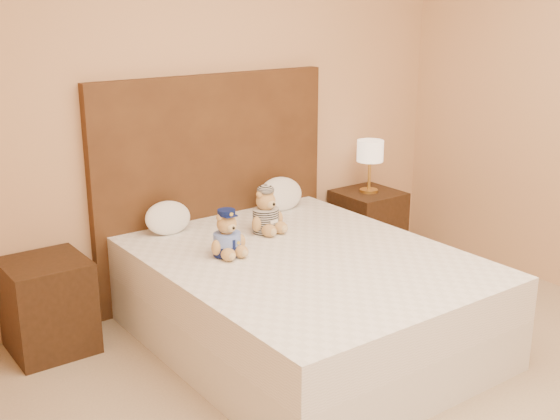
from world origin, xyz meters
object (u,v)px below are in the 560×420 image
object	(u,v)px
lamp	(370,154)
nightstand_right	(367,226)
nightstand_left	(48,306)
bed	(304,299)
teddy_police	(227,233)
pillow_right	(281,192)
pillow_left	(168,216)
teddy_prisoner	(266,210)

from	to	relation	value
lamp	nightstand_right	bearing A→B (deg)	0.00
nightstand_left	nightstand_right	world-z (taller)	same
bed	teddy_police	size ratio (longest dim) A/B	7.33
teddy_police	pillow_right	bearing A→B (deg)	33.98
bed	lamp	size ratio (longest dim) A/B	5.00
teddy_police	pillow_right	distance (m)	0.98
nightstand_left	teddy_police	world-z (taller)	teddy_police
nightstand_left	lamp	xyz separation A→B (m)	(2.50, 0.00, 0.57)
lamp	teddy_police	bearing A→B (deg)	-161.64
lamp	pillow_left	bearing A→B (deg)	178.99
lamp	bed	bearing A→B (deg)	-147.38
nightstand_left	lamp	distance (m)	2.56
pillow_right	teddy_police	bearing A→B (deg)	-144.74
bed	nightstand_right	bearing A→B (deg)	32.62
nightstand_right	pillow_right	size ratio (longest dim) A/B	1.59
pillow_left	lamp	bearing A→B (deg)	-1.01
nightstand_right	lamp	xyz separation A→B (m)	(-0.00, 0.00, 0.57)
bed	lamp	bearing A→B (deg)	32.62
nightstand_right	teddy_prisoner	world-z (taller)	teddy_prisoner
nightstand_left	teddy_police	distance (m)	1.12
lamp	nightstand_left	bearing A→B (deg)	180.00
nightstand_left	pillow_right	world-z (taller)	pillow_right
teddy_prisoner	pillow_right	distance (m)	0.51
bed	nightstand_left	distance (m)	1.48
pillow_left	teddy_police	bearing A→B (deg)	-81.49
teddy_police	pillow_left	distance (m)	0.57
nightstand_left	teddy_prisoner	size ratio (longest dim) A/B	1.93
bed	lamp	world-z (taller)	lamp
pillow_left	pillow_right	bearing A→B (deg)	0.00
lamp	teddy_police	distance (m)	1.71
nightstand_right	lamp	world-z (taller)	lamp
teddy_police	nightstand_right	bearing A→B (deg)	17.09
teddy_police	lamp	bearing A→B (deg)	17.09
bed	lamp	xyz separation A→B (m)	(1.25, 0.80, 0.57)
nightstand_right	pillow_right	bearing A→B (deg)	177.89
nightstand_left	pillow_left	xyz separation A→B (m)	(0.80, 0.03, 0.38)
nightstand_right	pillow_right	world-z (taller)	pillow_right
nightstand_right	pillow_left	xyz separation A→B (m)	(-1.70, 0.03, 0.38)
nightstand_right	pillow_left	bearing A→B (deg)	178.99
bed	pillow_left	distance (m)	1.02
teddy_prisoner	pillow_left	xyz separation A→B (m)	(-0.51, 0.35, -0.03)
nightstand_right	bed	bearing A→B (deg)	-147.38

